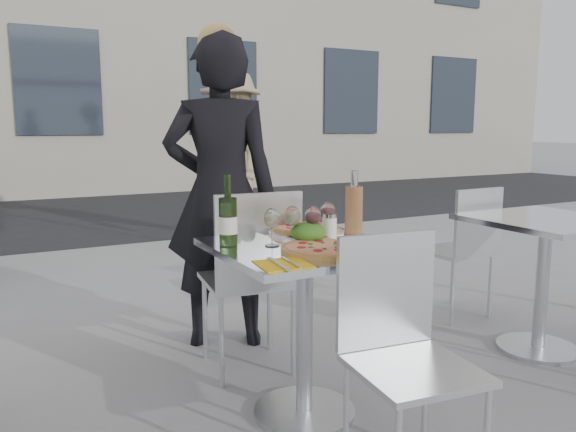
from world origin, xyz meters
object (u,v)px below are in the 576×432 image
chair_near (401,337)px  napkin_left (283,264)px  salad_plate (308,234)px  napkin_right (385,248)px  wineglass_red_b (328,212)px  pedestrian_b (232,156)px  carafe (354,209)px  side_table_right (544,256)px  wineglass_red_a (313,217)px  woman_diner (221,194)px  pizza_far (307,230)px  wineglass_white_b (293,217)px  sugar_shaker (329,226)px  main_table (305,294)px  side_chair_rfar (465,242)px  pizza_near (324,249)px  wine_bottle (228,219)px  wineglass_white_a (272,220)px  chair_far (252,268)px

chair_near → napkin_left: size_ratio=4.29×
salad_plate → napkin_right: (0.22, -0.24, -0.03)m
wineglass_red_b → napkin_left: (-0.41, -0.37, -0.11)m
pedestrian_b → carafe: pedestrian_b is taller
carafe → wineglass_red_b: carafe is taller
side_table_right → wineglass_red_a: (-1.45, 0.03, 0.32)m
wineglass_red_b → woman_diner: bearing=101.9°
pedestrian_b → carafe: size_ratio=6.37×
pizza_far → wineglass_white_b: size_ratio=2.20×
salad_plate → sugar_shaker: 0.14m
pedestrian_b → napkin_right: (-0.96, -3.96, -0.17)m
main_table → side_chair_rfar: size_ratio=0.87×
salad_plate → carafe: carafe is taller
woman_diner → wineglass_red_b: bearing=125.3°
pizza_near → chair_near: bearing=-77.6°
wine_bottle → sugar_shaker: 0.47m
side_table_right → wineglass_red_b: 1.37m
chair_near → wineglass_white_a: wineglass_white_a is taller
wineglass_white_a → napkin_right: bearing=-33.7°
pizza_near → napkin_left: pizza_near is taller
side_table_right → sugar_shaker: size_ratio=7.01×
wineglass_red_a → napkin_right: 0.32m
side_table_right → wine_bottle: size_ratio=2.54×
napkin_left → pizza_near: bearing=33.4°
wine_bottle → wineglass_red_b: wine_bottle is taller
main_table → carafe: size_ratio=2.59×
chair_near → wineglass_red_a: size_ratio=5.46×
wineglass_red_a → main_table: bearing=-153.3°
chair_far → woman_diner: size_ratio=0.54×
pizza_far → salad_plate: 0.21m
chair_far → napkin_right: (0.28, -0.67, 0.20)m
side_chair_rfar → main_table: bearing=20.5°
wine_bottle → wineglass_red_b: size_ratio=1.87×
chair_near → wineglass_red_b: 0.72m
wineglass_red_b → napkin_left: wineglass_red_b is taller
main_table → wine_bottle: size_ratio=2.54×
chair_near → woman_diner: size_ratio=0.50×
side_chair_rfar → wineglass_white_a: 1.78m
wine_bottle → napkin_left: bearing=-81.4°
woman_diner → salad_plate: bearing=115.7°
woman_diner → napkin_right: bearing=125.7°
carafe → wineglass_red_b: size_ratio=1.84×
pedestrian_b → wine_bottle: (-1.51, -3.63, -0.06)m
side_table_right → napkin_left: napkin_left is taller
wineglass_white_a → napkin_right: (0.38, -0.25, -0.11)m
chair_near → side_chair_rfar: 1.82m
main_table → chair_far: 0.46m
sugar_shaker → napkin_left: 0.53m
sugar_shaker → side_chair_rfar: bearing=21.0°
carafe → salad_plate: bearing=-166.5°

